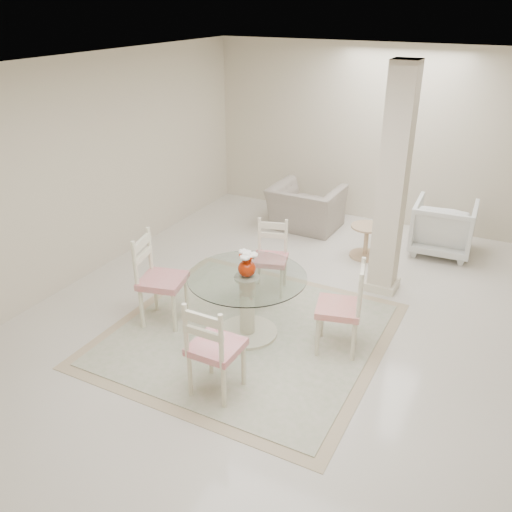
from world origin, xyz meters
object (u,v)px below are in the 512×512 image
at_px(dining_table, 247,305).
at_px(side_table, 366,242).
at_px(dining_chair_east, 346,302).
at_px(dining_chair_west, 156,273).
at_px(red_vase, 247,264).
at_px(dining_chair_south, 212,343).
at_px(column, 393,184).
at_px(armchair_white, 443,227).
at_px(recliner_taupe, 306,208).
at_px(dining_chair_north, 271,252).

bearing_deg(dining_table, side_table, 77.67).
height_order(dining_chair_east, dining_chair_west, dining_chair_west).
xyz_separation_m(red_vase, dining_chair_south, (0.19, -1.00, -0.28)).
distance_m(column, armchair_white, 1.78).
distance_m(dining_table, side_table, 2.53).
bearing_deg(red_vase, side_table, 77.69).
bearing_deg(recliner_taupe, dining_chair_west, 84.54).
relative_size(dining_table, dining_chair_south, 1.14).
relative_size(dining_chair_west, armchair_white, 1.38).
bearing_deg(dining_chair_east, dining_chair_north, -137.08).
bearing_deg(red_vase, armchair_white, 65.16).
xyz_separation_m(column, dining_chair_north, (-1.20, -0.69, -0.83)).
distance_m(dining_table, dining_chair_south, 1.04).
bearing_deg(armchair_white, recliner_taupe, -1.50).
height_order(dining_chair_west, armchair_white, dining_chair_west).
distance_m(dining_chair_east, dining_chair_west, 2.04).
relative_size(dining_chair_north, dining_chair_west, 0.87).
distance_m(dining_chair_north, recliner_taupe, 2.09).
bearing_deg(side_table, dining_chair_north, -116.93).
height_order(dining_chair_west, side_table, dining_chair_west).
bearing_deg(dining_chair_north, armchair_white, 34.82).
xyz_separation_m(dining_chair_north, side_table, (0.75, 1.47, -0.31)).
xyz_separation_m(column, red_vase, (-0.99, -1.69, -0.50)).
bearing_deg(side_table, dining_chair_south, -95.76).
bearing_deg(dining_chair_south, recliner_taupe, -78.58).
bearing_deg(dining_chair_north, column, 12.80).
bearing_deg(dining_chair_east, dining_chair_south, -47.88).
xyz_separation_m(dining_chair_east, side_table, (-0.46, 2.26, -0.36)).
relative_size(dining_chair_west, recliner_taupe, 1.11).
xyz_separation_m(dining_chair_west, recliner_taupe, (0.40, 3.25, -0.27)).
bearing_deg(dining_chair_north, dining_chair_south, -95.94).
bearing_deg(red_vase, recliner_taupe, 101.26).
distance_m(dining_table, dining_chair_east, 1.04).
distance_m(red_vase, side_table, 2.60).
height_order(dining_chair_west, recliner_taupe, dining_chair_west).
bearing_deg(armchair_white, side_table, 32.14).
bearing_deg(recliner_taupe, dining_chair_south, 102.65).
height_order(recliner_taupe, side_table, recliner_taupe).
bearing_deg(side_table, dining_chair_west, -120.00).
xyz_separation_m(dining_table, red_vase, (0.00, -0.00, 0.49)).
relative_size(dining_table, recliner_taupe, 1.19).
bearing_deg(recliner_taupe, dining_chair_east, 121.05).
distance_m(red_vase, recliner_taupe, 3.14).
distance_m(column, dining_table, 2.19).
bearing_deg(dining_chair_north, dining_table, -95.35).
height_order(dining_chair_east, dining_chair_south, dining_chair_east).
xyz_separation_m(column, armchair_white, (0.45, 1.42, -0.97)).
relative_size(column, dining_chair_north, 2.72).
relative_size(dining_chair_south, recliner_taupe, 1.04).
height_order(column, dining_table, column).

